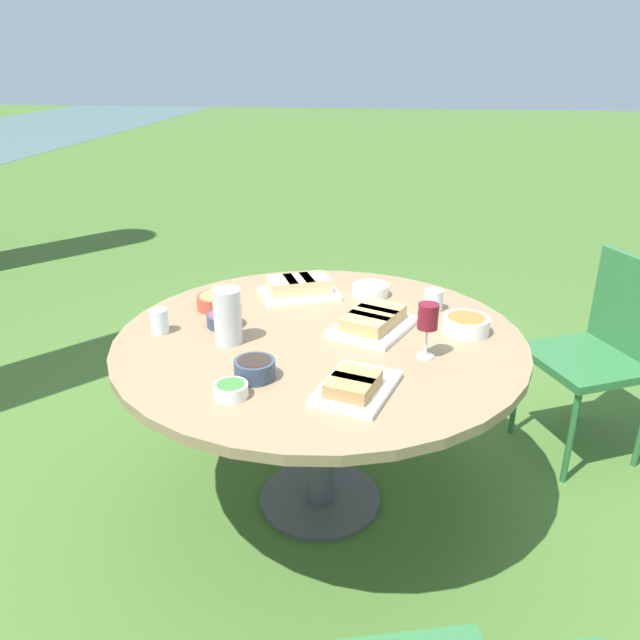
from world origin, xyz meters
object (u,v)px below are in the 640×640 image
object	(u,v)px
water_pitcher	(228,316)
wine_glass	(428,319)
dining_table	(320,356)
chair_near_right	(604,343)

from	to	relation	value
water_pitcher	wine_glass	size ratio (longest dim) A/B	1.03
dining_table	wine_glass	distance (m)	0.45
wine_glass	dining_table	bearing A→B (deg)	70.88
dining_table	wine_glass	size ratio (longest dim) A/B	7.75
water_pitcher	chair_near_right	bearing A→B (deg)	-66.91
chair_near_right	wine_glass	bearing A→B (deg)	129.81
water_pitcher	wine_glass	xyz separation A→B (m)	(-0.03, -0.68, 0.04)
dining_table	water_pitcher	size ratio (longest dim) A/B	7.49
chair_near_right	dining_table	bearing A→B (deg)	114.62
dining_table	wine_glass	world-z (taller)	wine_glass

